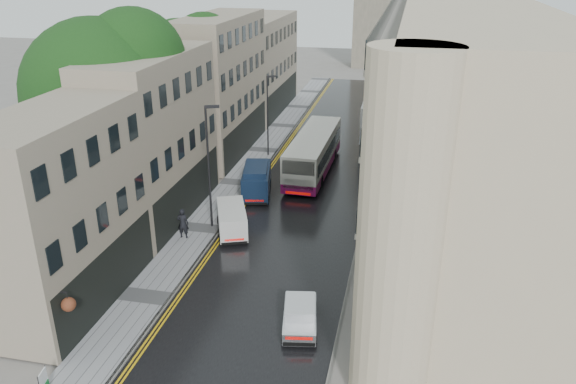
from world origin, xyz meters
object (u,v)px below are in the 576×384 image
at_px(tree_far, 183,88).
at_px(cream_bus, 290,166).
at_px(navy_van, 243,188).
at_px(tree_near, 102,119).
at_px(silver_hatchback, 284,330).
at_px(white_van, 221,231).
at_px(white_lorry, 362,126).
at_px(estate_sign, 44,383).
at_px(pedestrian, 183,223).
at_px(lamp_post_near, 209,169).
at_px(lamp_post_far, 268,116).

height_order(tree_far, cream_bus, tree_far).
bearing_deg(navy_van, tree_near, -166.09).
relative_size(silver_hatchback, white_van, 0.89).
bearing_deg(cream_bus, white_lorry, 67.47).
height_order(cream_bus, white_van, cream_bus).
distance_m(cream_bus, estate_sign, 25.25).
bearing_deg(pedestrian, tree_far, -73.38).
bearing_deg(silver_hatchback, white_van, 114.86).
distance_m(tree_near, white_lorry, 24.66).
height_order(tree_far, white_van, tree_far).
bearing_deg(tree_far, estate_sign, -79.50).
distance_m(lamp_post_near, lamp_post_far, 14.89).
relative_size(white_van, lamp_post_near, 0.49).
height_order(white_van, navy_van, navy_van).
distance_m(tree_near, tree_far, 13.02).
bearing_deg(cream_bus, navy_van, -120.28).
height_order(pedestrian, lamp_post_near, lamp_post_near).
distance_m(white_van, lamp_post_near, 4.09).
relative_size(tree_far, estate_sign, 10.94).
height_order(tree_near, white_lorry, tree_near).
bearing_deg(tree_near, navy_van, 25.22).
distance_m(silver_hatchback, lamp_post_far, 26.80).
bearing_deg(estate_sign, white_lorry, 64.53).
xyz_separation_m(white_van, lamp_post_near, (-1.33, 2.08, 3.26)).
height_order(tree_far, silver_hatchback, tree_far).
xyz_separation_m(tree_near, white_lorry, (15.43, 18.62, -4.81)).
bearing_deg(white_van, estate_sign, -122.48).
height_order(white_lorry, lamp_post_near, lamp_post_near).
bearing_deg(tree_near, lamp_post_near, -3.04).
distance_m(cream_bus, white_van, 10.79).
bearing_deg(lamp_post_far, pedestrian, -117.84).
xyz_separation_m(cream_bus, silver_hatchback, (3.81, -19.23, -0.94)).
height_order(navy_van, pedestrian, navy_van).
distance_m(lamp_post_far, estate_sign, 31.34).
distance_m(white_van, pedestrian, 2.55).
bearing_deg(pedestrian, estate_sign, 84.87).
xyz_separation_m(tree_near, navy_van, (8.20, 3.86, -5.69)).
bearing_deg(tree_near, silver_hatchback, -37.38).
xyz_separation_m(navy_van, lamp_post_far, (-0.79, 10.63, 2.43)).
bearing_deg(tree_far, silver_hatchback, -59.37).
bearing_deg(lamp_post_near, tree_near, 155.43).
relative_size(tree_far, lamp_post_far, 1.75).
bearing_deg(tree_near, tree_far, 88.68).
bearing_deg(estate_sign, pedestrian, 78.68).
bearing_deg(lamp_post_far, white_lorry, 3.92).
height_order(pedestrian, lamp_post_far, lamp_post_far).
height_order(tree_near, estate_sign, tree_near).
bearing_deg(cream_bus, silver_hatchback, -77.53).
height_order(white_lorry, silver_hatchback, white_lorry).
bearing_deg(tree_far, white_lorry, 20.38).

